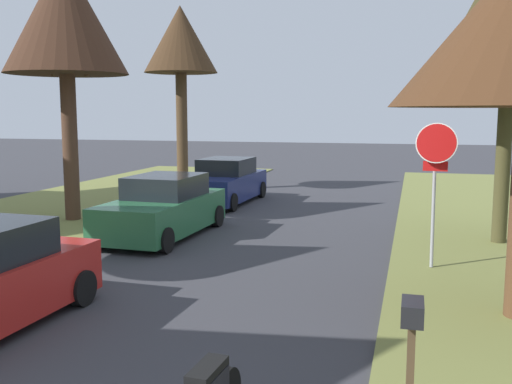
{
  "coord_description": "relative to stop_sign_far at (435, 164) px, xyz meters",
  "views": [
    {
      "loc": [
        4.01,
        -1.74,
        3.18
      ],
      "look_at": [
        1.17,
        8.75,
        1.7
      ],
      "focal_mm": 40.94,
      "sensor_mm": 36.0,
      "label": 1
    }
  ],
  "objects": [
    {
      "name": "stop_sign_far",
      "position": [
        0.0,
        0.0,
        0.0
      ],
      "size": [
        0.81,
        0.56,
        2.94
      ],
      "color": "#9EA0A5",
      "rests_on": "grass_verge_right"
    },
    {
      "name": "street_tree_right_mid_b",
      "position": [
        1.65,
        2.87,
        3.35
      ],
      "size": [
        3.82,
        3.82,
        7.42
      ],
      "color": "#464224",
      "rests_on": "grass_verge_right"
    },
    {
      "name": "street_tree_left_mid_b",
      "position": [
        -10.12,
        2.88,
        3.68
      ],
      "size": [
        3.5,
        3.5,
        7.53
      ],
      "color": "#4E3426",
      "rests_on": "grass_verge_left"
    },
    {
      "name": "street_tree_left_far",
      "position": [
        -9.5,
        9.9,
        3.75
      ],
      "size": [
        2.92,
        2.92,
        7.33
      ],
      "color": "#503A25",
      "rests_on": "grass_verge_left"
    },
    {
      "name": "parked_sedan_green",
      "position": [
        -6.63,
        1.58,
        -1.45
      ],
      "size": [
        2.07,
        4.46,
        1.57
      ],
      "color": "#28663D",
      "rests_on": "ground"
    },
    {
      "name": "parked_sedan_navy",
      "position": [
        -6.86,
        7.4,
        -1.45
      ],
      "size": [
        2.07,
        4.46,
        1.57
      ],
      "color": "navy",
      "rests_on": "ground"
    },
    {
      "name": "curbside_mailbox",
      "position": [
        -0.38,
        -6.32,
        -1.11
      ],
      "size": [
        0.22,
        0.44,
        1.27
      ],
      "color": "brown",
      "rests_on": "grass_verge_right"
    }
  ]
}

